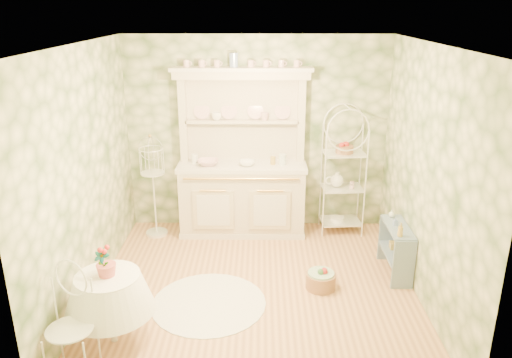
{
  "coord_description": "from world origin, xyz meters",
  "views": [
    {
      "loc": [
        0.05,
        -4.95,
        3.07
      ],
      "look_at": [
        0.0,
        0.5,
        1.15
      ],
      "focal_mm": 35.0,
      "sensor_mm": 36.0,
      "label": 1
    }
  ],
  "objects_px": {
    "cafe_chair": "(70,336)",
    "kitchen_dresser": "(242,154)",
    "birdcage_stand": "(153,183)",
    "bakers_rack": "(343,174)",
    "side_shelf": "(396,250)",
    "round_table": "(111,310)",
    "floor_basket": "(321,278)"
  },
  "relations": [
    {
      "from": "side_shelf",
      "to": "birdcage_stand",
      "type": "bearing_deg",
      "value": 160.72
    },
    {
      "from": "side_shelf",
      "to": "floor_basket",
      "type": "bearing_deg",
      "value": -159.98
    },
    {
      "from": "bakers_rack",
      "to": "round_table",
      "type": "relative_size",
      "value": 2.47
    },
    {
      "from": "floor_basket",
      "to": "kitchen_dresser",
      "type": "bearing_deg",
      "value": 122.17
    },
    {
      "from": "floor_basket",
      "to": "round_table",
      "type": "bearing_deg",
      "value": -155.23
    },
    {
      "from": "kitchen_dresser",
      "to": "floor_basket",
      "type": "relative_size",
      "value": 5.99
    },
    {
      "from": "bakers_rack",
      "to": "floor_basket",
      "type": "height_order",
      "value": "bakers_rack"
    },
    {
      "from": "side_shelf",
      "to": "cafe_chair",
      "type": "bearing_deg",
      "value": -152.01
    },
    {
      "from": "floor_basket",
      "to": "birdcage_stand",
      "type": "bearing_deg",
      "value": 147.1
    },
    {
      "from": "bakers_rack",
      "to": "side_shelf",
      "type": "bearing_deg",
      "value": -72.97
    },
    {
      "from": "birdcage_stand",
      "to": "kitchen_dresser",
      "type": "bearing_deg",
      "value": 5.06
    },
    {
      "from": "kitchen_dresser",
      "to": "round_table",
      "type": "height_order",
      "value": "kitchen_dresser"
    },
    {
      "from": "side_shelf",
      "to": "floor_basket",
      "type": "relative_size",
      "value": 1.88
    },
    {
      "from": "cafe_chair",
      "to": "round_table",
      "type": "bearing_deg",
      "value": 87.24
    },
    {
      "from": "cafe_chair",
      "to": "floor_basket",
      "type": "bearing_deg",
      "value": 54.79
    },
    {
      "from": "round_table",
      "to": "side_shelf",
      "type": "bearing_deg",
      "value": 23.5
    },
    {
      "from": "side_shelf",
      "to": "cafe_chair",
      "type": "xyz_separation_m",
      "value": [
        -3.24,
        -1.76,
        0.08
      ]
    },
    {
      "from": "bakers_rack",
      "to": "kitchen_dresser",
      "type": "bearing_deg",
      "value": 176.83
    },
    {
      "from": "bakers_rack",
      "to": "floor_basket",
      "type": "distance_m",
      "value": 1.76
    },
    {
      "from": "kitchen_dresser",
      "to": "birdcage_stand",
      "type": "bearing_deg",
      "value": -174.94
    },
    {
      "from": "kitchen_dresser",
      "to": "birdcage_stand",
      "type": "relative_size",
      "value": 1.49
    },
    {
      "from": "cafe_chair",
      "to": "kitchen_dresser",
      "type": "bearing_deg",
      "value": 88.15
    },
    {
      "from": "side_shelf",
      "to": "round_table",
      "type": "relative_size",
      "value": 1.04
    },
    {
      "from": "side_shelf",
      "to": "cafe_chair",
      "type": "distance_m",
      "value": 3.68
    },
    {
      "from": "kitchen_dresser",
      "to": "side_shelf",
      "type": "xyz_separation_m",
      "value": [
        1.86,
        -1.15,
        -0.84
      ]
    },
    {
      "from": "birdcage_stand",
      "to": "floor_basket",
      "type": "bearing_deg",
      "value": -32.9
    },
    {
      "from": "round_table",
      "to": "floor_basket",
      "type": "distance_m",
      "value": 2.32
    },
    {
      "from": "kitchen_dresser",
      "to": "round_table",
      "type": "relative_size",
      "value": 3.32
    },
    {
      "from": "side_shelf",
      "to": "round_table",
      "type": "bearing_deg",
      "value": -157.0
    },
    {
      "from": "kitchen_dresser",
      "to": "round_table",
      "type": "distance_m",
      "value": 2.84
    },
    {
      "from": "round_table",
      "to": "floor_basket",
      "type": "relative_size",
      "value": 1.81
    },
    {
      "from": "kitchen_dresser",
      "to": "cafe_chair",
      "type": "height_order",
      "value": "kitchen_dresser"
    }
  ]
}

